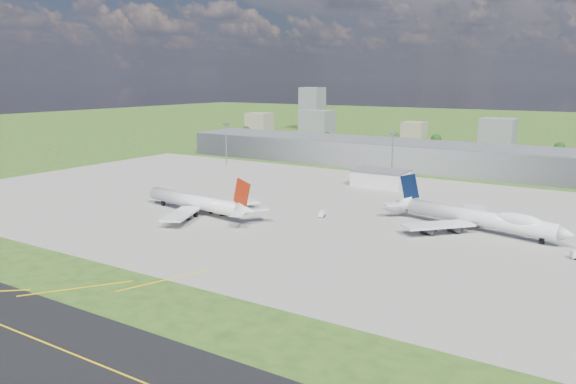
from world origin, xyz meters
The scene contains 19 objects.
ground centered at (0.00, 150.00, 0.00)m, with size 1400.00×1400.00×0.00m, color #284A17.
apron centered at (10.00, 40.00, 0.04)m, with size 360.00×190.00×0.08m, color gray.
terminal centered at (0.00, 165.00, 7.50)m, with size 300.00×42.00×15.00m, color gray.
ops_building centered at (10.00, 100.00, 4.00)m, with size 26.00×16.00×8.00m, color silver.
mast_west centered at (-100.00, 115.00, 17.71)m, with size 3.50×2.00×25.90m.
mast_center centered at (10.00, 115.00, 17.71)m, with size 3.50×2.00×25.90m.
airliner_red_twin centered at (-27.52, 6.32, 4.62)m, with size 63.19×48.84×17.36m.
airliner_blue_quad centered at (73.08, 40.13, 4.86)m, with size 66.26×51.17×17.48m.
tug_yellow centered at (-17.16, 10.10, 0.98)m, with size 4.39×3.43×1.89m.
van_white_near centered at (16.42, 28.53, 1.16)m, with size 3.08×4.77×2.29m.
bldg_far_w centered at (-220.00, 320.00, 9.00)m, with size 24.00×20.00×18.00m, color gray.
bldg_w centered at (-140.00, 300.00, 12.00)m, with size 28.00×22.00×24.00m, color slate.
bldg_cw centered at (-60.00, 340.00, 7.00)m, with size 20.00×18.00×14.00m, color gray.
bldg_c centered at (20.00, 310.00, 11.00)m, with size 26.00×20.00×22.00m, color slate.
bldg_tall_w centered at (-180.00, 360.00, 22.00)m, with size 22.00×20.00×44.00m, color slate.
tree_far_w centered at (-200.00, 270.00, 5.18)m, with size 7.20×7.20×8.80m.
tree_w centered at (-110.00, 265.00, 4.86)m, with size 6.75×6.75×8.25m.
tree_c centered at (-20.00, 280.00, 5.84)m, with size 8.10×8.10×9.90m.
tree_e centered at (70.00, 275.00, 5.51)m, with size 7.65×7.65×9.35m.
Camera 1 is at (119.41, -157.97, 53.20)m, focal length 35.00 mm.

